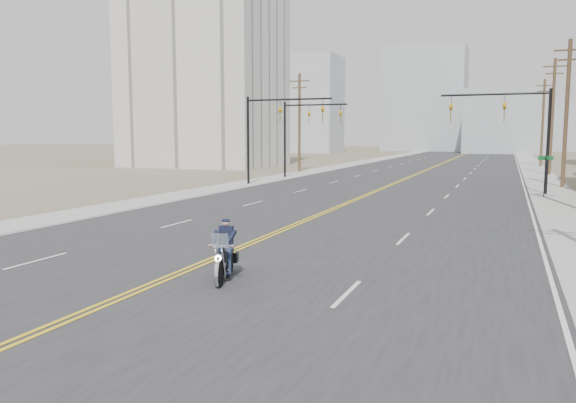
{
  "coord_description": "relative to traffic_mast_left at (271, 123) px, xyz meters",
  "views": [
    {
      "loc": [
        8.57,
        -9.1,
        3.91
      ],
      "look_at": [
        1.4,
        9.19,
        1.6
      ],
      "focal_mm": 35.0,
      "sensor_mm": 36.0,
      "label": 1
    }
  ],
  "objects": [
    {
      "name": "utility_pole_c",
      "position": [
        21.48,
        6.0,
        0.79
      ],
      "size": [
        2.2,
        0.3,
        11.0
      ],
      "color": "brown",
      "rests_on": "ground"
    },
    {
      "name": "haze_bldg_f",
      "position": [
        -41.02,
        98.0,
        3.06
      ],
      "size": [
        12.0,
        12.0,
        16.0
      ],
      "primitive_type": "cube",
      "color": "#ADB2B7",
      "rests_on": "ground"
    },
    {
      "name": "traffic_mast_right",
      "position": [
        17.95,
        0.0,
        0.0
      ],
      "size": [
        7.1,
        0.26,
        7.0
      ],
      "color": "black",
      "rests_on": "ground"
    },
    {
      "name": "traffic_mast_far",
      "position": [
        -0.33,
        8.0,
        -0.06
      ],
      "size": [
        6.1,
        0.26,
        7.0
      ],
      "color": "black",
      "rests_on": "ground"
    },
    {
      "name": "haze_bldg_b",
      "position": [
        16.98,
        93.0,
        2.06
      ],
      "size": [
        18.0,
        14.0,
        14.0
      ],
      "primitive_type": "cube",
      "color": "#ADB2B7",
      "rests_on": "ground"
    },
    {
      "name": "apartment_block",
      "position": [
        -19.02,
        23.0,
        10.06
      ],
      "size": [
        18.0,
        14.0,
        30.0
      ],
      "primitive_type": "cube",
      "color": "silver",
      "rests_on": "ground"
    },
    {
      "name": "motorcyclist",
      "position": [
        10.48,
        -27.81,
        -4.11
      ],
      "size": [
        1.49,
        2.29,
        1.65
      ],
      "primitive_type": null,
      "rotation": [
        0.0,
        0.0,
        3.44
      ],
      "color": "black",
      "rests_on": "ground"
    },
    {
      "name": "road",
      "position": [
        8.98,
        38.0,
        -4.93
      ],
      "size": [
        20.0,
        200.0,
        0.01
      ],
      "primitive_type": "cube",
      "color": "#303033",
      "rests_on": "ground"
    },
    {
      "name": "haze_bldg_d",
      "position": [
        -3.02,
        108.0,
        8.06
      ],
      "size": [
        20.0,
        15.0,
        26.0
      ],
      "primitive_type": "cube",
      "color": "#ADB2B7",
      "rests_on": "ground"
    },
    {
      "name": "sidewalk_right",
      "position": [
        20.48,
        38.0,
        -4.93
      ],
      "size": [
        3.0,
        200.0,
        0.01
      ],
      "primitive_type": "cube",
      "color": "#A5A5A0",
      "rests_on": "ground"
    },
    {
      "name": "ground_plane",
      "position": [
        8.98,
        -32.0,
        -4.94
      ],
      "size": [
        400.0,
        400.0,
        0.0
      ],
      "primitive_type": "plane",
      "color": "#776D56",
      "rests_on": "ground"
    },
    {
      "name": "sidewalk_left",
      "position": [
        -2.52,
        38.0,
        -4.93
      ],
      "size": [
        3.0,
        200.0,
        0.01
      ],
      "primitive_type": "cube",
      "color": "#A5A5A0",
      "rests_on": "ground"
    },
    {
      "name": "haze_bldg_a",
      "position": [
        -26.02,
        83.0,
        6.06
      ],
      "size": [
        14.0,
        12.0,
        22.0
      ],
      "primitive_type": "cube",
      "color": "#B7BCC6",
      "rests_on": "ground"
    },
    {
      "name": "utility_pole_d",
      "position": [
        21.48,
        21.0,
        1.05
      ],
      "size": [
        2.2,
        0.3,
        11.5
      ],
      "color": "brown",
      "rests_on": "ground"
    },
    {
      "name": "utility_pole_e",
      "position": [
        21.48,
        38.0,
        0.79
      ],
      "size": [
        2.2,
        0.3,
        11.0
      ],
      "color": "brown",
      "rests_on": "ground"
    },
    {
      "name": "traffic_mast_left",
      "position": [
        0.0,
        0.0,
        0.0
      ],
      "size": [
        7.1,
        0.26,
        7.0
      ],
      "color": "black",
      "rests_on": "ground"
    },
    {
      "name": "utility_pole_left",
      "position": [
        -3.52,
        16.0,
        0.54
      ],
      "size": [
        2.2,
        0.3,
        10.5
      ],
      "color": "brown",
      "rests_on": "ground"
    },
    {
      "name": "street_sign",
      "position": [
        19.78,
        -2.0,
        -3.13
      ],
      "size": [
        0.9,
        0.06,
        2.62
      ],
      "color": "black",
      "rests_on": "ground"
    }
  ]
}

